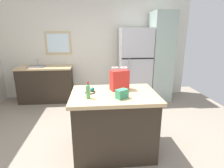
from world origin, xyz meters
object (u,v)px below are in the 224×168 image
object	(u,v)px
small_box	(122,94)
shopping_bag	(119,80)
refrigerator	(134,65)
ear_defenders	(90,91)
tall_cabinet	(160,57)
kitchen_island	(114,122)
bottle	(88,91)

from	to	relation	value
small_box	shopping_bag	bearing A→B (deg)	87.55
shopping_bag	refrigerator	bearing A→B (deg)	71.85
ear_defenders	tall_cabinet	bearing A→B (deg)	50.19
shopping_bag	small_box	world-z (taller)	shopping_bag
kitchen_island	bottle	size ratio (longest dim) A/B	5.37
kitchen_island	small_box	xyz separation A→B (m)	(0.08, -0.21, 0.52)
tall_cabinet	shopping_bag	distance (m)	2.43
shopping_bag	bottle	bearing A→B (deg)	-144.03
tall_cabinet	bottle	world-z (taller)	tall_cabinet
bottle	ear_defenders	bearing A→B (deg)	85.26
kitchen_island	shopping_bag	size ratio (longest dim) A/B	3.51
kitchen_island	tall_cabinet	xyz separation A→B (m)	(1.44, 2.18, 0.66)
bottle	ear_defenders	distance (m)	0.24
small_box	ear_defenders	world-z (taller)	small_box
refrigerator	kitchen_island	bearing A→B (deg)	-109.26
shopping_bag	bottle	xyz separation A→B (m)	(-0.45, -0.33, -0.05)
refrigerator	bottle	distance (m)	2.61
refrigerator	tall_cabinet	world-z (taller)	tall_cabinet
bottle	kitchen_island	bearing A→B (deg)	26.56
refrigerator	tall_cabinet	bearing A→B (deg)	0.02
refrigerator	small_box	distance (m)	2.49
small_box	tall_cabinet	bearing A→B (deg)	60.41
refrigerator	ear_defenders	xyz separation A→B (m)	(-1.10, -2.13, 0.02)
refrigerator	shopping_bag	size ratio (longest dim) A/B	5.41
tall_cabinet	shopping_bag	bearing A→B (deg)	-123.49
tall_cabinet	small_box	world-z (taller)	tall_cabinet
refrigerator	bottle	world-z (taller)	refrigerator
tall_cabinet	bottle	size ratio (longest dim) A/B	10.01
shopping_bag	ear_defenders	xyz separation A→B (m)	(-0.43, -0.10, -0.13)
refrigerator	ear_defenders	distance (m)	2.39
kitchen_island	bottle	world-z (taller)	bottle
kitchen_island	ear_defenders	bearing A→B (deg)	171.36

